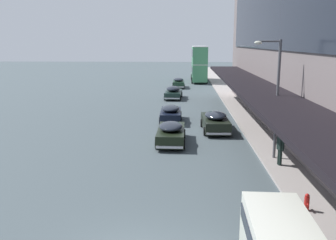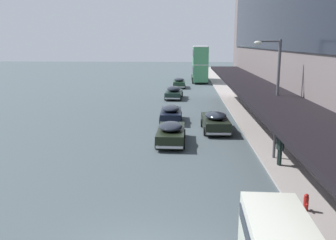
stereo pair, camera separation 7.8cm
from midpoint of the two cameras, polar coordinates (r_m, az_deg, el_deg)
transit_bus_kerbside_front at (r=64.62m, az=4.74°, el=8.70°), size 2.67×9.59×6.02m
sedan_lead_mid at (r=31.84m, az=0.36°, el=1.01°), size 1.86×4.48×1.43m
sedan_lead_near at (r=25.00m, az=0.38°, el=-1.94°), size 1.93×4.80×1.47m
sedan_trailing_near at (r=28.61m, az=7.12°, el=-0.21°), size 2.07×4.88×1.53m
sedan_far_back at (r=44.93m, az=0.79°, el=4.22°), size 2.14×4.83×1.54m
sedan_second_mid at (r=55.89m, az=1.57°, el=5.69°), size 1.88×4.41×1.50m
pedestrian_at_kerb at (r=20.97m, az=16.65°, el=-3.89°), size 0.33×0.60×1.86m
street_lamp at (r=21.64m, az=15.82°, el=4.38°), size 1.50×0.28×6.66m
fire_hydrant at (r=16.01m, az=20.26°, el=-11.66°), size 0.20×0.40×0.70m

